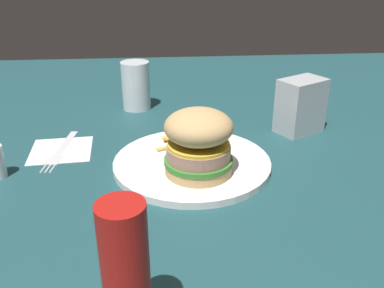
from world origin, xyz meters
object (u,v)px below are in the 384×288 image
at_px(sandwich, 198,142).
at_px(drink_glass, 136,89).
at_px(fork, 61,149).
at_px(ketchup_bottle, 126,274).
at_px(napkin, 61,150).
at_px(plate, 192,163).
at_px(fries_pile, 185,141).
at_px(napkin_dispenser, 301,106).

bearing_deg(sandwich, drink_glass, -162.26).
distance_m(fork, ketchup_bottle, 0.45).
relative_size(napkin, fork, 0.63).
relative_size(sandwich, fork, 0.64).
relative_size(plate, fries_pile, 2.64).
height_order(drink_glass, ketchup_bottle, ketchup_bottle).
bearing_deg(fork, napkin, 173.31).
distance_m(fries_pile, drink_glass, 0.25).
relative_size(napkin_dispenser, ketchup_bottle, 0.74).
height_order(napkin_dispenser, ketchup_bottle, ketchup_bottle).
relative_size(fries_pile, napkin, 0.93).
xyz_separation_m(fries_pile, fork, (-0.01, -0.23, -0.01)).
bearing_deg(drink_glass, napkin_dispenser, 63.56).
bearing_deg(napkin, drink_glass, 148.77).
distance_m(napkin, ketchup_bottle, 0.45).
bearing_deg(napkin_dispenser, fries_pile, 166.12).
height_order(sandwich, napkin_dispenser, sandwich).
distance_m(fries_pile, fork, 0.23).
distance_m(drink_glass, ketchup_bottle, 0.64).
relative_size(plate, napkin_dispenser, 2.46).
xyz_separation_m(fork, napkin_dispenser, (-0.05, 0.47, 0.05)).
distance_m(sandwich, ketchup_bottle, 0.31).
distance_m(plate, napkin, 0.25).
xyz_separation_m(napkin, napkin_dispenser, (-0.05, 0.47, 0.05)).
height_order(plate, sandwich, sandwich).
xyz_separation_m(plate, fries_pile, (-0.07, -0.01, 0.01)).
xyz_separation_m(plate, fork, (-0.08, -0.24, -0.00)).
bearing_deg(napkin, fries_pile, 86.63).
bearing_deg(fork, sandwich, 63.14).
height_order(plate, fork, plate).
xyz_separation_m(fries_pile, napkin, (-0.01, -0.23, -0.02)).
height_order(fries_pile, napkin, fries_pile).
xyz_separation_m(sandwich, ketchup_bottle, (0.30, -0.09, 0.01)).
xyz_separation_m(drink_glass, napkin_dispenser, (0.17, 0.34, 0.01)).
relative_size(fries_pile, fork, 0.59).
distance_m(napkin, drink_glass, 0.26).
relative_size(drink_glass, napkin_dispenser, 1.01).
bearing_deg(drink_glass, ketchup_bottle, 1.44).
bearing_deg(fries_pile, fork, -92.97).
bearing_deg(plate, sandwich, 7.68).
bearing_deg(sandwich, napkin, -117.18).
bearing_deg(napkin, ketchup_bottle, 19.53).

